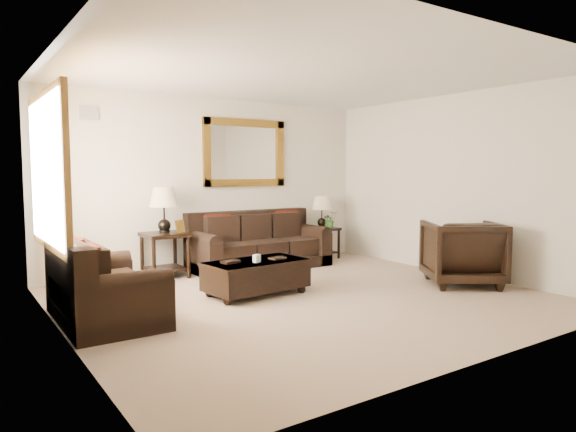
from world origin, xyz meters
TOP-DOWN VIEW (x-y plane):
  - room at (0.00, 0.00)m, footprint 5.51×5.01m
  - window at (-2.70, 0.90)m, footprint 0.07×1.96m
  - mirror at (0.54, 2.47)m, footprint 1.50×0.06m
  - air_vent at (-1.90, 2.48)m, footprint 0.25×0.02m
  - sofa at (0.54, 2.06)m, footprint 2.21×0.95m
  - loveseat at (-2.33, 0.42)m, footprint 0.91×1.54m
  - end_table_left at (-0.98, 2.16)m, footprint 0.60×0.60m
  - end_table_right at (1.95, 2.21)m, footprint 0.51×0.51m
  - coffee_table at (-0.42, 0.50)m, footprint 1.33×0.80m
  - armchair at (2.20, -0.58)m, footprint 1.28×1.27m
  - potted_plant at (2.06, 2.12)m, footprint 0.32×0.34m

SIDE VIEW (x-z plane):
  - coffee_table at x=-0.42m, z-range 0.00..0.54m
  - loveseat at x=-2.33m, z-range -0.11..0.75m
  - sofa at x=0.54m, z-range -0.12..0.78m
  - armchair at x=2.20m, z-range 0.00..0.97m
  - potted_plant at x=2.06m, z-range 0.55..0.77m
  - end_table_right at x=1.95m, z-range 0.17..1.28m
  - end_table_left at x=-0.98m, z-range 0.20..1.52m
  - room at x=0.00m, z-range 0.00..2.71m
  - window at x=-2.70m, z-range 0.72..2.38m
  - mirror at x=0.54m, z-range 1.30..2.40m
  - air_vent at x=-1.90m, z-range 2.26..2.44m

